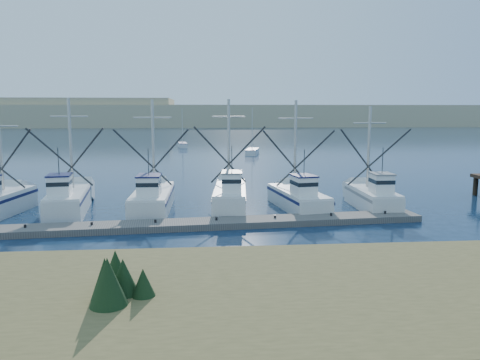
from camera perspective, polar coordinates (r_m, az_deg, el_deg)
The scene contains 7 objects.
ground at distance 26.92m, azimuth 9.00°, elevation -8.17°, with size 500.00×500.00×0.00m, color #0B1F34.
shore_bank at distance 16.61m, azimuth -10.71°, elevation -16.11°, with size 40.00×10.00×1.60m, color #4C422D.
floating_dock at distance 31.12m, azimuth -6.56°, elevation -5.42°, with size 32.41×2.16×0.43m, color #65615A.
dune_ridge at distance 235.12m, azimuth -3.29°, elevation 7.85°, with size 360.00×60.00×10.00m, color tan.
trawler_fleet at distance 35.96m, azimuth -6.98°, elevation -2.28°, with size 31.35×8.95×8.61m.
sailboat_near at distance 81.65m, azimuth 1.50°, elevation 3.46°, with size 3.06×6.07×8.10m.
sailboat_far at distance 98.15m, azimuth -7.02°, elevation 4.26°, with size 2.17×5.81×8.10m.
Camera 1 is at (-6.28, -25.02, 7.68)m, focal length 35.00 mm.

